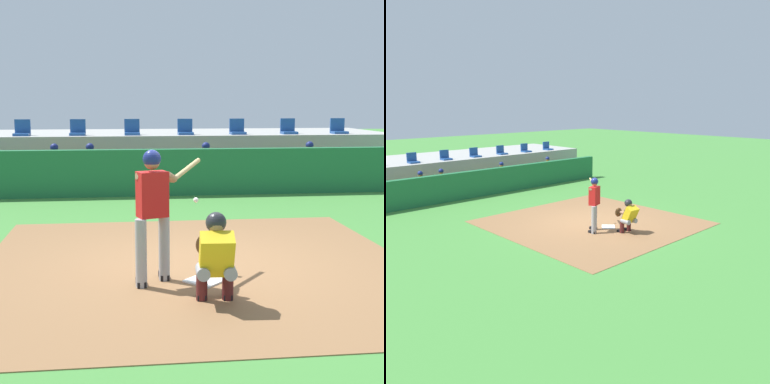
% 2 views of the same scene
% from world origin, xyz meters
% --- Properties ---
extents(ground_plane, '(80.00, 80.00, 0.00)m').
position_xyz_m(ground_plane, '(0.00, 0.00, 0.00)').
color(ground_plane, '#428438').
extents(dirt_infield, '(6.40, 6.40, 0.01)m').
position_xyz_m(dirt_infield, '(0.00, 0.00, 0.01)').
color(dirt_infield, olive).
rests_on(dirt_infield, ground).
extents(home_plate, '(0.62, 0.62, 0.02)m').
position_xyz_m(home_plate, '(0.00, -0.80, 0.02)').
color(home_plate, white).
rests_on(home_plate, dirt_infield).
extents(batter_at_plate, '(0.99, 1.15, 1.80)m').
position_xyz_m(batter_at_plate, '(-0.68, -0.78, 1.04)').
color(batter_at_plate, '#99999E').
rests_on(batter_at_plate, ground).
extents(catcher_crouched, '(0.50, 1.73, 1.13)m').
position_xyz_m(catcher_crouched, '(0.01, -1.62, 0.61)').
color(catcher_crouched, gray).
rests_on(catcher_crouched, ground).
extents(dugout_wall, '(13.00, 0.30, 1.20)m').
position_xyz_m(dugout_wall, '(0.00, 6.50, 0.60)').
color(dugout_wall, '#1E6638').
rests_on(dugout_wall, ground).
extents(dugout_bench, '(11.80, 0.44, 0.45)m').
position_xyz_m(dugout_bench, '(0.00, 7.50, 0.23)').
color(dugout_bench, olive).
rests_on(dugout_bench, ground).
extents(dugout_player_0, '(0.49, 0.70, 1.30)m').
position_xyz_m(dugout_player_0, '(-2.92, 7.34, 0.67)').
color(dugout_player_0, '#939399').
rests_on(dugout_player_0, ground).
extents(dugout_player_1, '(0.49, 0.70, 1.30)m').
position_xyz_m(dugout_player_1, '(-1.98, 7.34, 0.67)').
color(dugout_player_1, '#939399').
rests_on(dugout_player_1, ground).
extents(dugout_player_2, '(0.49, 0.70, 1.30)m').
position_xyz_m(dugout_player_2, '(1.18, 7.34, 0.67)').
color(dugout_player_2, '#939399').
rests_on(dugout_player_2, ground).
extents(dugout_player_3, '(0.49, 0.70, 1.30)m').
position_xyz_m(dugout_player_3, '(4.13, 7.34, 0.67)').
color(dugout_player_3, '#939399').
rests_on(dugout_player_3, ground).
extents(stands_platform, '(15.00, 4.40, 1.40)m').
position_xyz_m(stands_platform, '(0.00, 10.90, 0.70)').
color(stands_platform, '#9E9E99').
rests_on(stands_platform, ground).
extents(stadium_seat_2, '(0.46, 0.46, 0.48)m').
position_xyz_m(stadium_seat_2, '(-2.44, 9.38, 1.53)').
color(stadium_seat_2, '#1E478C').
rests_on(stadium_seat_2, stands_platform).
extents(stadium_seat_3, '(0.46, 0.46, 0.48)m').
position_xyz_m(stadium_seat_3, '(-0.81, 9.38, 1.53)').
color(stadium_seat_3, '#1E478C').
rests_on(stadium_seat_3, stands_platform).
extents(stadium_seat_4, '(0.46, 0.46, 0.48)m').
position_xyz_m(stadium_seat_4, '(0.81, 9.38, 1.53)').
color(stadium_seat_4, '#1E478C').
rests_on(stadium_seat_4, stands_platform).
extents(stadium_seat_5, '(0.46, 0.46, 0.48)m').
position_xyz_m(stadium_seat_5, '(2.44, 9.38, 1.53)').
color(stadium_seat_5, '#1E478C').
rests_on(stadium_seat_5, stands_platform).
extents(stadium_seat_6, '(0.46, 0.46, 0.48)m').
position_xyz_m(stadium_seat_6, '(4.06, 9.38, 1.53)').
color(stadium_seat_6, '#1E478C').
rests_on(stadium_seat_6, stands_platform).
extents(stadium_seat_7, '(0.46, 0.46, 0.48)m').
position_xyz_m(stadium_seat_7, '(5.69, 9.38, 1.53)').
color(stadium_seat_7, '#1E478C').
rests_on(stadium_seat_7, stands_platform).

